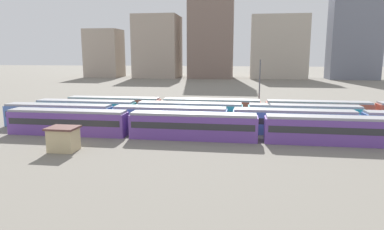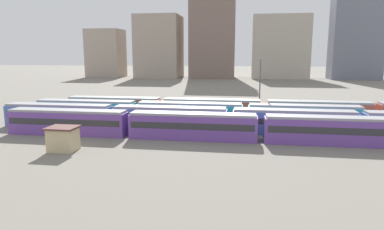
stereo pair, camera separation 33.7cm
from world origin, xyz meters
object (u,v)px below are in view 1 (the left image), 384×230
train_track_0 (333,130)px  train_track_2 (190,113)px  train_track_3 (263,110)px  signal_hut (63,139)px  catenary_pole_1 (260,86)px  train_track_1 (230,120)px

train_track_0 → train_track_2: 23.47m
train_track_3 → signal_hut: 35.11m
catenary_pole_1 → signal_hut: catenary_pole_1 is taller
train_track_0 → train_track_2: same height
train_track_0 → train_track_3: (-8.32, 15.60, 0.00)m
train_track_1 → train_track_3: (5.60, 10.40, 0.00)m
train_track_1 → train_track_2: size_ratio=1.34×
train_track_0 → train_track_3: bearing=118.1°
signal_hut → train_track_2: bearing=55.7°
train_track_0 → signal_hut: bearing=-166.0°
catenary_pole_1 → signal_hut: (-24.90, -27.36, -4.46)m
train_track_3 → catenary_pole_1: 5.31m
train_track_3 → catenary_pole_1: catenary_pole_1 is taller
train_track_0 → train_track_2: bearing=153.7°
train_track_1 → train_track_3: same height
train_track_1 → train_track_0: bearing=-20.5°
train_track_2 → signal_hut: train_track_2 is taller
signal_hut → train_track_1: bearing=34.4°
train_track_1 → train_track_2: same height
train_track_2 → signal_hut: size_ratio=15.50×
train_track_1 → catenary_pole_1: bearing=70.2°
train_track_1 → signal_hut: bearing=-145.6°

